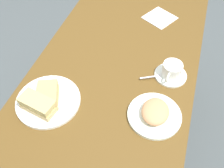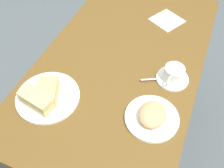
{
  "view_description": "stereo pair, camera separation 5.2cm",
  "coord_description": "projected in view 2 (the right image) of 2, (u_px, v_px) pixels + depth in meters",
  "views": [
    {
      "loc": [
        0.85,
        0.23,
        1.65
      ],
      "look_at": [
        0.2,
        0.03,
        0.81
      ],
      "focal_mm": 40.04,
      "sensor_mm": 36.0,
      "label": 1
    },
    {
      "loc": [
        0.83,
        0.28,
        1.65
      ],
      "look_at": [
        0.2,
        0.03,
        0.81
      ],
      "focal_mm": 40.04,
      "sensor_mm": 36.0,
      "label": 2
    }
  ],
  "objects": [
    {
      "name": "napkin",
      "position": [
        167.0,
        20.0,
        1.4
      ],
      "size": [
        0.2,
        0.2,
        0.0
      ],
      "primitive_type": "cube",
      "rotation": [
        0.0,
        0.0,
        -0.5
      ],
      "color": "white",
      "rests_on": "dining_table"
    },
    {
      "name": "coffee_cup",
      "position": [
        174.0,
        73.0,
        1.1
      ],
      "size": [
        0.12,
        0.09,
        0.06
      ],
      "color": "white",
      "rests_on": "coffee_saucer"
    },
    {
      "name": "ground_plane",
      "position": [
        119.0,
        132.0,
        1.83
      ],
      "size": [
        6.0,
        6.0,
        0.0
      ],
      "primitive_type": "plane",
      "color": "#4A5253"
    },
    {
      "name": "coffee_saucer",
      "position": [
        172.0,
        79.0,
        1.13
      ],
      "size": [
        0.15,
        0.15,
        0.01
      ],
      "primitive_type": "cylinder",
      "color": "white",
      "rests_on": "dining_table"
    },
    {
      "name": "side_plate",
      "position": [
        152.0,
        118.0,
        1.0
      ],
      "size": [
        0.22,
        0.22,
        0.01
      ],
      "primitive_type": "cylinder",
      "color": "white",
      "rests_on": "dining_table"
    },
    {
      "name": "dining_table",
      "position": [
        122.0,
        75.0,
        1.33
      ],
      "size": [
        1.33,
        0.75,
        0.78
      ],
      "color": "brown",
      "rests_on": "ground_plane"
    },
    {
      "name": "sandwich_back",
      "position": [
        37.0,
        100.0,
        1.01
      ],
      "size": [
        0.1,
        0.15,
        0.06
      ],
      "color": "tan",
      "rests_on": "sandwich_plate"
    },
    {
      "name": "spoon",
      "position": [
        155.0,
        79.0,
        1.12
      ],
      "size": [
        0.06,
        0.09,
        0.01
      ],
      "color": "silver",
      "rests_on": "coffee_saucer"
    },
    {
      "name": "side_food_pile",
      "position": [
        153.0,
        114.0,
        0.97
      ],
      "size": [
        0.13,
        0.11,
        0.04
      ],
      "primitive_type": "ellipsoid",
      "color": "tan",
      "rests_on": "side_plate"
    },
    {
      "name": "sandwich_plate",
      "position": [
        48.0,
        97.0,
        1.06
      ],
      "size": [
        0.27,
        0.27,
        0.01
      ],
      "primitive_type": "cylinder",
      "color": "white",
      "rests_on": "dining_table"
    },
    {
      "name": "sandwich_front",
      "position": [
        47.0,
        91.0,
        1.04
      ],
      "size": [
        0.15,
        0.13,
        0.05
      ],
      "color": "tan",
      "rests_on": "sandwich_plate"
    }
  ]
}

